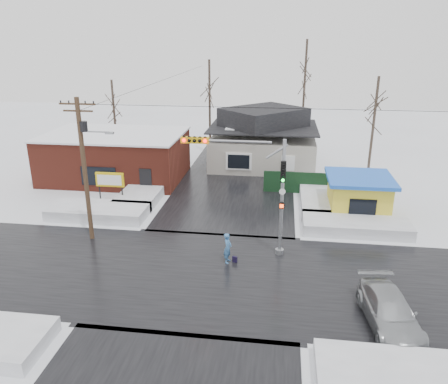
# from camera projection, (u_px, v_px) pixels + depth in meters

# --- Properties ---
(ground) EXTENTS (120.00, 120.00, 0.00)m
(ground) POSITION_uv_depth(u_px,v_px,m) (205.00, 275.00, 23.87)
(ground) COLOR white
(ground) RESTS_ON ground
(road_ns) EXTENTS (10.00, 120.00, 0.02)m
(road_ns) POSITION_uv_depth(u_px,v_px,m) (205.00, 275.00, 23.86)
(road_ns) COLOR black
(road_ns) RESTS_ON ground
(road_ew) EXTENTS (120.00, 10.00, 0.02)m
(road_ew) POSITION_uv_depth(u_px,v_px,m) (205.00, 275.00, 23.86)
(road_ew) COLOR black
(road_ew) RESTS_ON ground
(snowbank_nw) EXTENTS (7.00, 3.00, 0.80)m
(snowbank_nw) POSITION_uv_depth(u_px,v_px,m) (99.00, 211.00, 31.39)
(snowbank_nw) COLOR white
(snowbank_nw) RESTS_ON ground
(snowbank_ne) EXTENTS (7.00, 3.00, 0.80)m
(snowbank_ne) POSITION_uv_depth(u_px,v_px,m) (356.00, 225.00, 29.13)
(snowbank_ne) COLOR white
(snowbank_ne) RESTS_ON ground
(snowbank_se) EXTENTS (7.00, 3.00, 0.70)m
(snowbank_se) POSITION_uv_depth(u_px,v_px,m) (412.00, 380.00, 16.09)
(snowbank_se) COLOR white
(snowbank_se) RESTS_ON ground
(snowbank_nside_w) EXTENTS (3.00, 8.00, 0.80)m
(snowbank_nside_w) POSITION_uv_depth(u_px,v_px,m) (146.00, 190.00, 35.80)
(snowbank_nside_w) COLOR white
(snowbank_nside_w) RESTS_ON ground
(snowbank_nside_e) EXTENTS (3.00, 8.00, 0.80)m
(snowbank_nside_e) POSITION_uv_depth(u_px,v_px,m) (320.00, 198.00, 34.04)
(snowbank_nside_e) COLOR white
(snowbank_nside_e) RESTS_ON ground
(traffic_signal) EXTENTS (6.05, 0.68, 7.00)m
(traffic_signal) POSITION_uv_depth(u_px,v_px,m) (255.00, 181.00, 24.79)
(traffic_signal) COLOR gray
(traffic_signal) RESTS_ON ground
(utility_pole) EXTENTS (3.15, 0.44, 9.00)m
(utility_pole) POSITION_uv_depth(u_px,v_px,m) (85.00, 162.00, 26.39)
(utility_pole) COLOR #382619
(utility_pole) RESTS_ON ground
(brick_building) EXTENTS (12.20, 8.20, 4.12)m
(brick_building) POSITION_uv_depth(u_px,v_px,m) (116.00, 156.00, 39.46)
(brick_building) COLOR maroon
(brick_building) RESTS_ON ground
(marquee_sign) EXTENTS (2.20, 0.21, 2.55)m
(marquee_sign) POSITION_uv_depth(u_px,v_px,m) (110.00, 181.00, 33.20)
(marquee_sign) COLOR black
(marquee_sign) RESTS_ON ground
(house) EXTENTS (10.40, 8.40, 5.76)m
(house) POSITION_uv_depth(u_px,v_px,m) (263.00, 139.00, 43.24)
(house) COLOR #AAA49A
(house) RESTS_ON ground
(kiosk) EXTENTS (4.60, 4.60, 2.88)m
(kiosk) POSITION_uv_depth(u_px,v_px,m) (358.00, 195.00, 31.50)
(kiosk) COLOR yellow
(kiosk) RESTS_ON ground
(fence) EXTENTS (8.00, 0.12, 1.80)m
(fence) POSITION_uv_depth(u_px,v_px,m) (312.00, 183.00, 35.80)
(fence) COLOR black
(fence) RESTS_ON ground
(tree_far_left) EXTENTS (3.00, 3.00, 10.00)m
(tree_far_left) POSITION_uv_depth(u_px,v_px,m) (209.00, 80.00, 45.92)
(tree_far_left) COLOR #332821
(tree_far_left) RESTS_ON ground
(tree_far_mid) EXTENTS (3.00, 3.00, 12.00)m
(tree_far_mid) POSITION_uv_depth(u_px,v_px,m) (306.00, 63.00, 45.99)
(tree_far_mid) COLOR #332821
(tree_far_mid) RESTS_ON ground
(tree_far_right) EXTENTS (3.00, 3.00, 9.00)m
(tree_far_right) POSITION_uv_depth(u_px,v_px,m) (377.00, 97.00, 38.59)
(tree_far_right) COLOR #332821
(tree_far_right) RESTS_ON ground
(tree_far_west) EXTENTS (3.00, 3.00, 8.00)m
(tree_far_west) POSITION_uv_depth(u_px,v_px,m) (113.00, 96.00, 45.85)
(tree_far_west) COLOR #332821
(tree_far_west) RESTS_ON ground
(pedestrian) EXTENTS (0.52, 0.71, 1.79)m
(pedestrian) POSITION_uv_depth(u_px,v_px,m) (228.00, 248.00, 24.88)
(pedestrian) COLOR teal
(pedestrian) RESTS_ON ground
(car) EXTENTS (2.55, 5.17, 1.45)m
(car) POSITION_uv_depth(u_px,v_px,m) (389.00, 311.00, 19.47)
(car) COLOR #A0A3A7
(car) RESTS_ON ground
(shopping_bag) EXTENTS (0.30, 0.22, 0.35)m
(shopping_bag) POSITION_uv_depth(u_px,v_px,m) (235.00, 260.00, 25.11)
(shopping_bag) COLOR black
(shopping_bag) RESTS_ON ground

